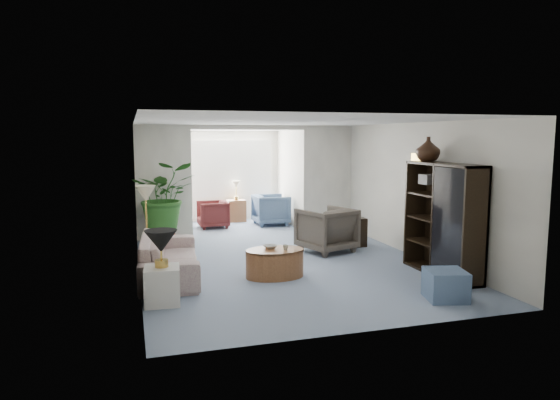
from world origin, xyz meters
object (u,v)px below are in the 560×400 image
object	(u,v)px
framed_picture	(421,167)
end_table	(162,285)
coffee_table	(275,263)
cabinet_urn	(428,149)
sofa	(170,256)
wingback_chair	(326,230)
table_lamp	(161,241)
sunroom_table	(236,211)
coffee_bowl	(270,247)
ottoman	(446,285)
entertainment_cabinet	(443,220)
plant_pot	(166,237)
side_table_dark	(353,232)
coffee_cup	(286,248)
sunroom_chair_blue	(271,210)
sunroom_chair_maroon	(213,214)
floor_lamp	(146,194)

from	to	relation	value
framed_picture	end_table	distance (m)	5.06
coffee_table	cabinet_urn	xyz separation A→B (m)	(2.65, -0.15, 1.81)
sofa	wingback_chair	distance (m)	3.23
table_lamp	sunroom_table	world-z (taller)	table_lamp
coffee_table	coffee_bowl	size ratio (longest dim) A/B	4.35
ottoman	sunroom_table	xyz separation A→B (m)	(-1.45, 7.18, 0.08)
coffee_table	entertainment_cabinet	distance (m)	2.81
wingback_chair	ottoman	world-z (taller)	wingback_chair
entertainment_cabinet	plant_pot	xyz separation A→B (m)	(-4.16, 3.66, -0.75)
table_lamp	side_table_dark	world-z (taller)	table_lamp
framed_picture	sofa	size ratio (longest dim) A/B	0.22
sunroom_table	wingback_chair	bearing A→B (deg)	-76.17
coffee_table	entertainment_cabinet	world-z (taller)	entertainment_cabinet
side_table_dark	entertainment_cabinet	distance (m)	2.52
coffee_cup	sunroom_chair_blue	distance (m)	4.89
wingback_chair	coffee_bowl	bearing A→B (deg)	22.75
coffee_bowl	sunroom_chair_maroon	size ratio (longest dim) A/B	0.30
coffee_table	cabinet_urn	distance (m)	3.21
entertainment_cabinet	sunroom_chair_blue	xyz separation A→B (m)	(-1.40, 5.32, -0.52)
entertainment_cabinet	table_lamp	bearing A→B (deg)	-177.76
table_lamp	coffee_table	world-z (taller)	table_lamp
framed_picture	cabinet_urn	xyz separation A→B (m)	(-0.23, -0.55, 0.33)
sunroom_chair_maroon	framed_picture	bearing A→B (deg)	35.44
ottoman	floor_lamp	bearing A→B (deg)	139.81
coffee_bowl	wingback_chair	distance (m)	2.04
wingback_chair	sunroom_chair_maroon	bearing A→B (deg)	-80.59
sofa	sunroom_chair_blue	bearing A→B (deg)	-29.98
sunroom_chair_maroon	sunroom_table	size ratio (longest dim) A/B	1.28
coffee_bowl	wingback_chair	world-z (taller)	wingback_chair
coffee_table	coffee_cup	bearing A→B (deg)	-33.69
plant_pot	cabinet_urn	bearing A→B (deg)	-37.19
end_table	coffee_table	xyz separation A→B (m)	(1.82, 0.83, -0.03)
table_lamp	floor_lamp	distance (m)	2.37
sunroom_table	coffee_cup	bearing A→B (deg)	-93.59
coffee_cup	plant_pot	world-z (taller)	coffee_cup
table_lamp	cabinet_urn	size ratio (longest dim) A/B	1.06
coffee_cup	plant_pot	bearing A→B (deg)	118.20
coffee_cup	side_table_dark	bearing A→B (deg)	42.45
coffee_cup	framed_picture	bearing A→B (deg)	10.31
framed_picture	end_table	bearing A→B (deg)	-165.41
end_table	entertainment_cabinet	size ratio (longest dim) A/B	0.28
end_table	sunroom_chair_blue	xyz separation A→B (m)	(3.06, 5.49, 0.13)
coffee_table	sunroom_chair_blue	xyz separation A→B (m)	(1.25, 4.67, 0.16)
table_lamp	cabinet_urn	distance (m)	4.66
end_table	entertainment_cabinet	world-z (taller)	entertainment_cabinet
end_table	floor_lamp	world-z (taller)	floor_lamp
coffee_bowl	framed_picture	bearing A→B (deg)	5.77
wingback_chair	side_table_dark	bearing A→B (deg)	-175.62
entertainment_cabinet	ottoman	world-z (taller)	entertainment_cabinet
entertainment_cabinet	cabinet_urn	distance (m)	1.23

